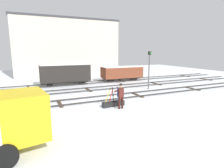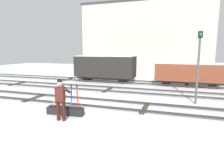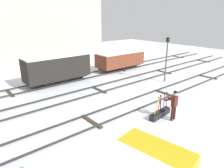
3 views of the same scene
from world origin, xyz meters
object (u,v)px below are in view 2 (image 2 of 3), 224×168
(switch_lever_frame, at_px, (65,110))
(rail_worker, at_px, (61,97))
(freight_car_near_switch, at_px, (189,73))
(freight_car_far_end, at_px, (105,67))
(signal_post, at_px, (199,61))

(switch_lever_frame, relative_size, rail_worker, 0.99)
(rail_worker, distance_m, freight_car_near_switch, 12.18)
(switch_lever_frame, bearing_deg, freight_car_far_end, 94.90)
(signal_post, relative_size, freight_car_near_switch, 0.73)
(switch_lever_frame, height_order, freight_car_near_switch, freight_car_near_switch)
(rail_worker, relative_size, freight_car_near_switch, 0.33)
(signal_post, relative_size, freight_car_far_end, 0.70)
(switch_lever_frame, xyz_separation_m, freight_car_near_switch, (5.85, 10.10, 0.92))
(signal_post, xyz_separation_m, freight_car_far_end, (-7.80, 6.04, -1.03))
(signal_post, bearing_deg, freight_car_far_end, 142.28)
(signal_post, xyz_separation_m, freight_car_near_switch, (-0.17, 6.04, -1.30))
(signal_post, distance_m, freight_car_near_switch, 6.18)
(signal_post, height_order, freight_car_near_switch, signal_post)
(switch_lever_frame, distance_m, freight_car_near_switch, 11.71)
(freight_car_near_switch, distance_m, freight_car_far_end, 7.64)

